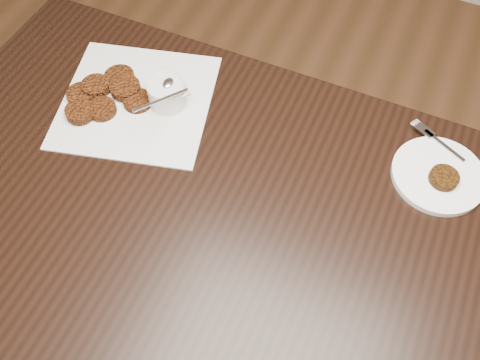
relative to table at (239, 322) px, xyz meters
name	(u,v)px	position (x,y,z in m)	size (l,w,h in m)	color
table	(239,322)	(0.00, 0.00, 0.00)	(1.48, 0.95, 0.75)	black
napkin	(137,101)	(-0.36, 0.25, 0.38)	(0.32, 0.32, 0.00)	white
sauce_ramekin	(165,83)	(-0.29, 0.27, 0.44)	(0.11, 0.11, 0.12)	silver
patty_cluster	(104,93)	(-0.42, 0.23, 0.39)	(0.24, 0.24, 0.02)	#65280D
plate_with_patty	(439,173)	(0.29, 0.32, 0.39)	(0.18, 0.18, 0.03)	white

